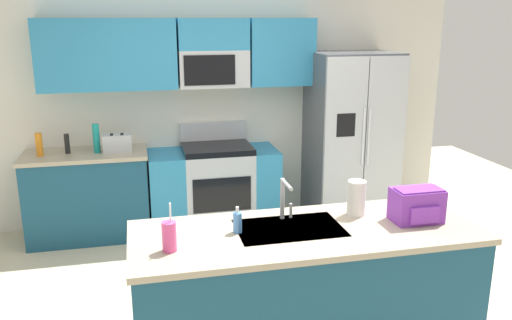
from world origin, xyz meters
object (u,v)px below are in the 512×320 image
bottle_orange (39,144)px  refrigerator (351,137)px  sink_faucet (284,196)px  backpack (417,204)px  bottle_teal (96,138)px  drink_cup_pink (169,236)px  soap_dispenser (237,222)px  range_oven (214,187)px  paper_towel_roll (356,198)px  pepper_mill (67,144)px  toaster (117,143)px

bottle_orange → refrigerator: bearing=-0.6°
sink_faucet → backpack: (0.84, -0.22, -0.05)m
refrigerator → bottle_teal: 2.70m
drink_cup_pink → soap_dispenser: (0.43, 0.18, -0.02)m
refrigerator → bottle_teal: (-2.70, 0.04, 0.12)m
range_oven → paper_towel_roll: 2.37m
soap_dispenser → paper_towel_roll: bearing=8.0°
paper_towel_roll → backpack: 0.40m
sink_faucet → paper_towel_roll: sink_faucet is taller
refrigerator → pepper_mill: refrigerator is taller
paper_towel_roll → backpack: bearing=-30.7°
bottle_orange → soap_dispenser: 2.74m
bottle_teal → sink_faucet: bottle_teal is taller
refrigerator → bottle_orange: (-3.23, 0.03, 0.09)m
sink_faucet → backpack: bearing=-14.6°
sink_faucet → pepper_mill: bearing=126.4°
bottle_teal → soap_dispenser: 2.49m
pepper_mill → backpack: (2.45, -2.40, 0.02)m
backpack → bottle_orange: bearing=138.8°
pepper_mill → sink_faucet: bearing=-53.6°
drink_cup_pink → soap_dispenser: bearing=22.2°
bottle_orange → range_oven: bearing=1.3°
pepper_mill → backpack: bearing=-44.4°
paper_towel_roll → pepper_mill: bearing=133.8°
range_oven → paper_towel_roll: paper_towel_roll is taller
sink_faucet → bottle_teal: bearing=121.6°
refrigerator → soap_dispenser: 2.83m
pepper_mill → bottle_teal: bearing=-6.2°
bottle_orange → toaster: bearing=-1.2°
drink_cup_pink → backpack: drink_cup_pink is taller
toaster → backpack: (1.97, -2.35, 0.03)m
bottle_orange → backpack: 3.59m
range_oven → sink_faucet: 2.28m
soap_dispenser → backpack: backpack is taller
bottle_orange → backpack: backpack is taller
range_oven → drink_cup_pink: size_ratio=4.57×
refrigerator → bottle_orange: 3.24m
pepper_mill → paper_towel_roll: paper_towel_roll is taller
sink_faucet → paper_towel_roll: (0.50, -0.02, -0.05)m
pepper_mill → sink_faucet: 2.71m
toaster → paper_towel_roll: (1.63, -2.15, 0.03)m
paper_towel_roll → soap_dispenser: bearing=-172.0°
range_oven → backpack: backpack is taller
toaster → bottle_orange: 0.74m
range_oven → pepper_mill: size_ratio=6.90×
range_oven → bottle_orange: size_ratio=6.04×
refrigerator → drink_cup_pink: 3.24m
bottle_orange → drink_cup_pink: (1.08, -2.46, -0.02)m
refrigerator → backpack: (-0.53, -2.33, 0.09)m
range_oven → backpack: bearing=-67.5°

